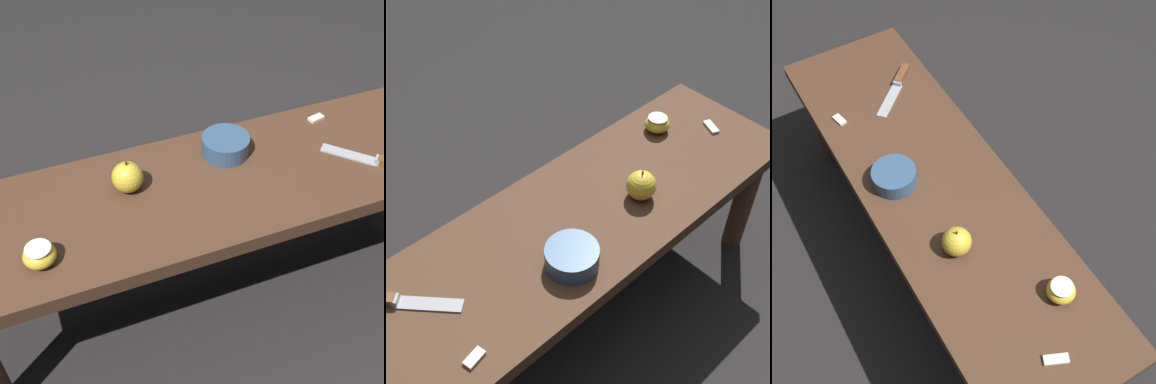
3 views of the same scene
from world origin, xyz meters
TOP-DOWN VIEW (x-y plane):
  - ground_plane at (0.00, 0.00)m, footprint 8.00×8.00m
  - wooden_bench at (0.00, 0.00)m, footprint 1.35×0.40m
  - knife at (-0.41, 0.09)m, footprint 0.18×0.19m
  - apple_whole at (0.20, -0.05)m, footprint 0.08×0.08m
  - apple_cut at (0.44, 0.10)m, footprint 0.07×0.07m
  - apple_slice_near_knife at (0.56, -0.01)m, footprint 0.04×0.06m
  - apple_slice_center at (-0.36, -0.13)m, footprint 0.05×0.03m
  - bowl at (-0.06, -0.09)m, footprint 0.12×0.12m

SIDE VIEW (x-z plane):
  - ground_plane at x=0.00m, z-range 0.00..0.00m
  - wooden_bench at x=0.00m, z-range 0.15..0.58m
  - apple_slice_near_knife at x=0.56m, z-range 0.44..0.44m
  - apple_slice_center at x=-0.36m, z-range 0.44..0.44m
  - knife at x=-0.41m, z-range 0.43..0.45m
  - apple_cut at x=0.44m, z-range 0.44..0.48m
  - bowl at x=-0.06m, z-range 0.44..0.48m
  - apple_whole at x=0.20m, z-range 0.43..0.52m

